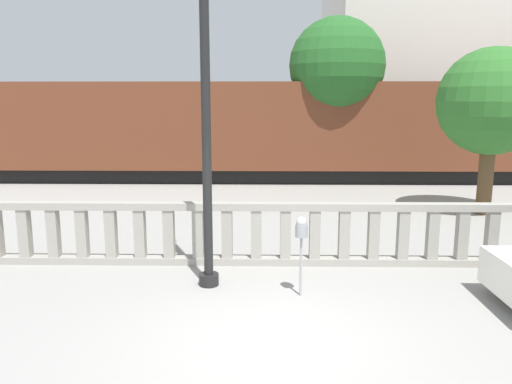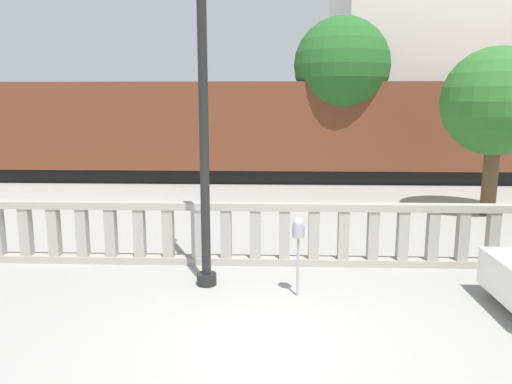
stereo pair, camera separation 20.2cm
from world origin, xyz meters
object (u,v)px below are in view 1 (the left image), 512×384
object	(u,v)px
tree_right	(492,102)
train_far	(325,116)
tree_left	(337,66)
lamppost	(205,89)
parking_meter	(301,232)
train_near	(322,130)

from	to	relation	value
tree_right	train_far	bearing A→B (deg)	94.34
train_far	tree_left	world-z (taller)	tree_left
train_far	tree_right	bearing A→B (deg)	-85.66
lamppost	tree_left	xyz separation A→B (m)	(3.65, 11.15, 1.09)
parking_meter	tree_left	distance (m)	12.24
lamppost	train_near	world-z (taller)	lamppost
lamppost	parking_meter	world-z (taller)	lamppost
lamppost	tree_left	bearing A→B (deg)	71.86
parking_meter	tree_right	world-z (taller)	tree_right
parking_meter	train_far	distance (m)	29.51
parking_meter	train_far	size ratio (longest dim) A/B	0.07
lamppost	train_near	distance (m)	12.17
parking_meter	tree_left	world-z (taller)	tree_left
train_near	tree_left	xyz separation A→B (m)	(0.46, -0.53, 2.42)
parking_meter	train_near	bearing A→B (deg)	82.29
lamppost	parking_meter	size ratio (longest dim) A/B	5.10
tree_left	tree_right	distance (m)	6.64
lamppost	train_far	world-z (taller)	lamppost
lamppost	train_far	xyz separation A→B (m)	(5.33, 28.82, -1.31)
parking_meter	train_near	distance (m)	12.26
tree_right	tree_left	bearing A→B (deg)	121.94
parking_meter	train_near	xyz separation A→B (m)	(1.64, 12.11, 0.92)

